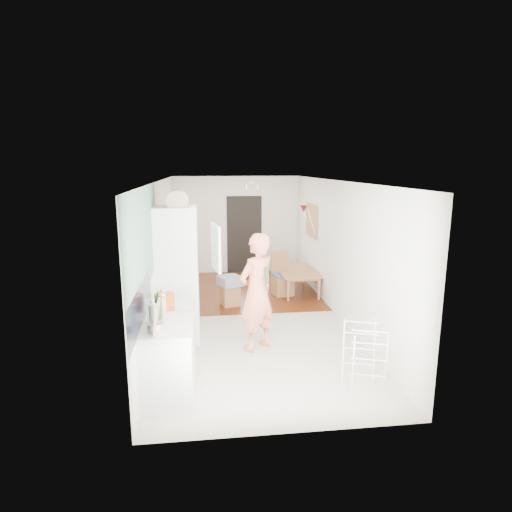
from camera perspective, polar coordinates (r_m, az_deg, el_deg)
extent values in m
cube|color=#BEB5A3|center=(7.98, -0.60, -8.28)|extent=(3.20, 7.00, 0.01)
cube|color=#5A1E09|center=(9.73, -1.80, -4.49)|extent=(3.20, 3.30, 0.01)
cube|color=gray|center=(5.57, -14.77, 2.13)|extent=(0.02, 3.00, 1.30)
cube|color=black|center=(5.21, -15.10, -6.51)|extent=(0.02, 1.90, 0.50)
cube|color=black|center=(11.11, -1.56, 2.85)|extent=(0.90, 0.04, 2.00)
cube|color=white|center=(5.44, -11.62, -13.69)|extent=(0.60, 0.90, 0.86)
cube|color=#EEE2CD|center=(5.26, -11.83, -9.16)|extent=(0.62, 0.92, 0.06)
cube|color=white|center=(6.12, -11.07, -10.57)|extent=(0.60, 0.60, 0.88)
cube|color=silver|center=(5.96, -11.25, -6.48)|extent=(0.60, 0.60, 0.04)
cube|color=white|center=(6.89, -10.45, -2.42)|extent=(0.66, 0.66, 2.15)
cube|color=white|center=(6.48, -5.38, 1.13)|extent=(0.14, 0.56, 0.70)
cube|color=white|center=(6.77, -7.99, 1.54)|extent=(0.02, 0.52, 0.66)
cube|color=tan|center=(9.72, 7.46, 4.71)|extent=(0.03, 0.90, 0.70)
cube|color=#AB623C|center=(9.72, 7.37, 4.71)|extent=(0.00, 0.94, 0.74)
cone|color=maroon|center=(10.32, 6.38, 6.28)|extent=(0.18, 0.18, 0.16)
imported|color=#E97258|center=(6.39, 0.10, -3.47)|extent=(0.92, 0.87, 2.12)
imported|color=#AB623C|center=(9.53, 5.59, -3.61)|extent=(0.69, 1.21, 0.42)
cube|color=gray|center=(8.48, -3.49, -3.31)|extent=(0.54, 0.54, 0.18)
cylinder|color=#D03E10|center=(5.90, -12.09, -5.71)|extent=(0.30, 0.30, 0.16)
cylinder|color=silver|center=(5.06, -13.25, -9.21)|extent=(0.23, 0.23, 0.09)
cylinder|color=#1A4020|center=(6.28, 1.43, -2.56)|extent=(0.05, 0.05, 0.25)
cylinder|color=#1A4020|center=(5.38, -12.79, -6.78)|extent=(0.07, 0.07, 0.29)
cylinder|color=#1A4020|center=(5.41, -12.94, -6.83)|extent=(0.07, 0.07, 0.26)
cylinder|color=beige|center=(5.26, -13.58, -7.52)|extent=(0.10, 0.10, 0.24)
cylinder|color=tan|center=(5.53, -12.37, -6.56)|extent=(0.07, 0.07, 0.23)
cylinder|color=tan|center=(5.66, -12.23, -6.04)|extent=(0.07, 0.07, 0.24)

